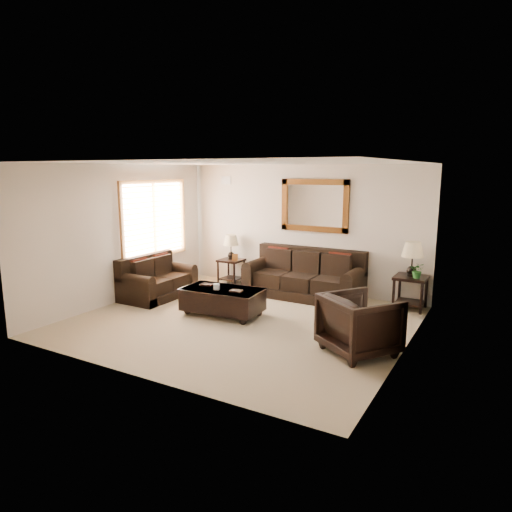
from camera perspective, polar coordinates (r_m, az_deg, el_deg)
The scene contains 11 objects.
room at distance 7.69m, azimuth -1.94°, elevation 1.46°, with size 5.51×5.01×2.71m.
window at distance 9.99m, azimuth -12.55°, elevation 4.51°, with size 0.07×1.96×1.66m.
mirror at distance 9.68m, azimuth 7.30°, elevation 6.27°, with size 1.50×0.06×1.10m.
air_vent at distance 10.70m, azimuth -3.74°, elevation 9.43°, with size 0.25×0.02×0.18m, color #999999.
sofa at distance 9.52m, azimuth 6.09°, elevation -2.91°, with size 2.39×1.03×0.98m.
loveseat at distance 9.64m, azimuth -12.37°, elevation -3.17°, with size 0.90×1.52×0.86m.
end_table_left at distance 10.47m, azimuth -3.14°, elevation 0.54°, with size 0.51×0.51×1.13m.
end_table_right at distance 8.95m, azimuth 18.90°, elevation -1.15°, with size 0.58×0.58×1.28m.
coffee_table at distance 8.28m, azimuth -4.20°, elevation -5.32°, with size 1.48×0.87×0.61m.
armchair at distance 6.69m, azimuth 12.84°, elevation -7.97°, with size 0.92×0.86×0.95m, color black.
potted_plant at distance 8.84m, azimuth 19.54°, elevation -1.91°, with size 0.26×0.29×0.23m, color #215C1F.
Camera 1 is at (3.97, -6.47, 2.59)m, focal length 32.00 mm.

